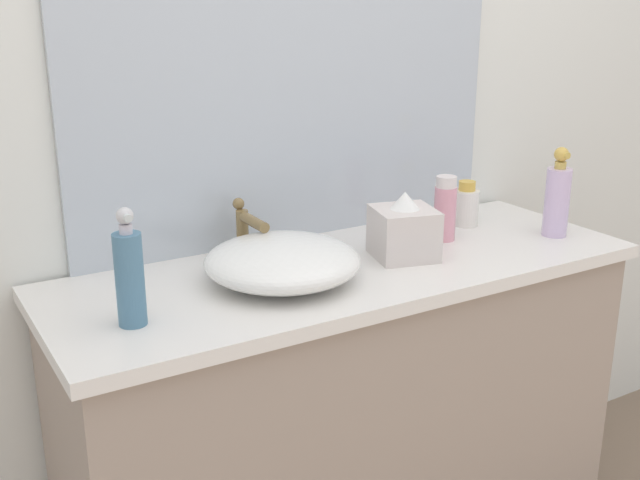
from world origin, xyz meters
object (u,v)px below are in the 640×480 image
Objects in this scene: soap_dispenser at (129,275)px; lotion_bottle at (445,209)px; perfume_bottle at (466,206)px; tissue_box at (404,230)px; spray_can at (557,198)px; sink_basin at (282,261)px.

soap_dispenser reaches higher than lotion_bottle.
tissue_box is at bearing -157.11° from perfume_bottle.
perfume_bottle is 0.71× the size of tissue_box.
lotion_bottle is 0.18m from tissue_box.
spray_can is 0.44m from tissue_box.
soap_dispenser reaches higher than perfume_bottle.
soap_dispenser is 0.67m from tissue_box.
perfume_bottle is 0.52× the size of spray_can.
soap_dispenser is at bearing -172.68° from lotion_bottle.
lotion_bottle is 0.29m from spray_can.
spray_can reaches higher than sink_basin.
spray_can is at bearing -54.24° from perfume_bottle.
tissue_box reaches higher than sink_basin.
spray_can is 1.36× the size of tissue_box.
tissue_box is at bearing -0.87° from sink_basin.
soap_dispenser is 0.99m from perfume_bottle.
lotion_bottle is 0.15m from perfume_bottle.
lotion_bottle is (0.49, 0.05, 0.03)m from sink_basin.
soap_dispenser is 0.85m from lotion_bottle.
sink_basin is at bearing 9.22° from soap_dispenser.
soap_dispenser is (-0.35, -0.06, 0.05)m from sink_basin.
spray_can reaches higher than perfume_bottle.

